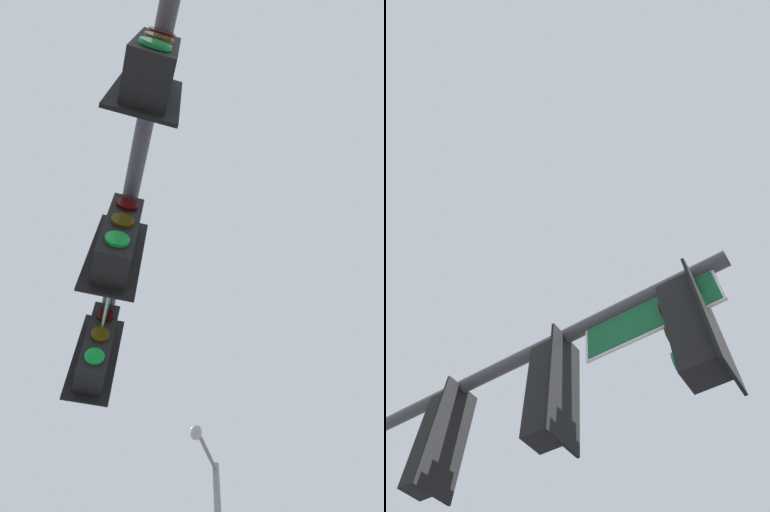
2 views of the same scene
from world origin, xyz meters
The scene contains 1 object.
signal_pole_near centered at (-3.44, -5.50, 4.48)m, with size 5.73×1.33×5.92m.
Camera 1 is at (-4.80, -5.90, 1.37)m, focal length 28.00 mm.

